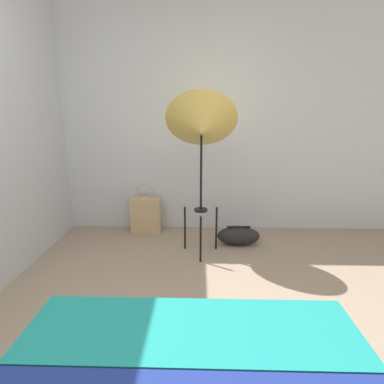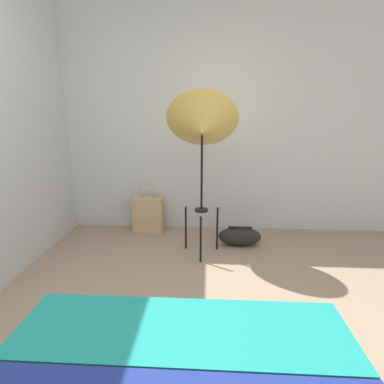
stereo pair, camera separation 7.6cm
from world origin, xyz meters
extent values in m
cube|color=#B7BCC1|center=(0.00, 2.40, 1.30)|extent=(8.00, 0.05, 2.60)
cube|color=#197F7A|center=(0.29, 0.02, 0.43)|extent=(1.49, 0.44, 0.04)
cylinder|color=black|center=(0.34, 1.48, 0.23)|extent=(0.02, 0.02, 0.46)
cylinder|color=black|center=(0.17, 1.77, 0.23)|extent=(0.02, 0.02, 0.46)
cylinder|color=black|center=(0.50, 1.77, 0.23)|extent=(0.02, 0.02, 0.46)
cylinder|color=black|center=(0.34, 1.67, 0.46)|extent=(0.13, 0.13, 0.02)
cylinder|color=black|center=(0.34, 1.67, 0.86)|extent=(0.02, 0.02, 0.81)
cone|color=#D1B251|center=(0.34, 1.67, 1.27)|extent=(0.68, 0.57, 0.63)
cube|color=tan|center=(-0.31, 2.23, 0.21)|extent=(0.34, 0.18, 0.41)
torus|color=tan|center=(-0.31, 2.23, 0.49)|extent=(0.20, 0.01, 0.20)
ellipsoid|color=black|center=(0.74, 1.88, 0.10)|extent=(0.46, 0.20, 0.20)
cube|color=black|center=(0.74, 1.88, 0.21)|extent=(0.25, 0.04, 0.01)
camera|label=1|loc=(0.33, -1.12, 1.39)|focal=28.00mm
camera|label=2|loc=(0.40, -1.12, 1.39)|focal=28.00mm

